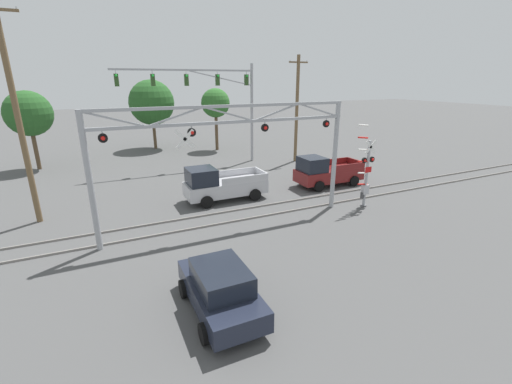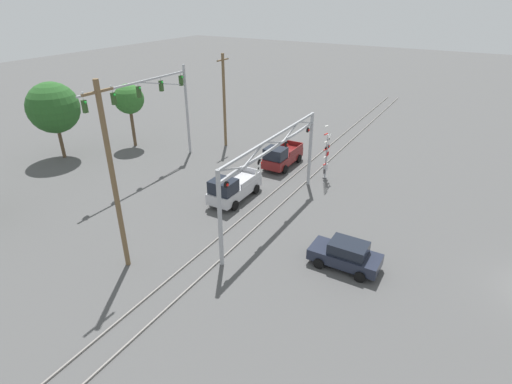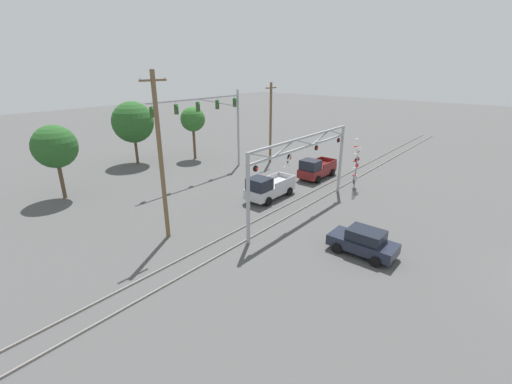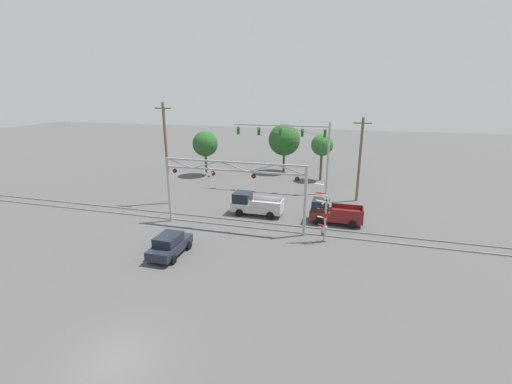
% 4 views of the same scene
% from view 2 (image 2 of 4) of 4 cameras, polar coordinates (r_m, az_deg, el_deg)
% --- Properties ---
extents(rail_track_near, '(80.00, 0.08, 0.10)m').
position_cam_2_polar(rail_track_near, '(28.30, 1.84, -3.38)').
color(rail_track_near, gray).
rests_on(rail_track_near, ground_plane).
extents(rail_track_far, '(80.00, 0.08, 0.10)m').
position_cam_2_polar(rail_track_far, '(28.91, -0.66, -2.66)').
color(rail_track_far, gray).
rests_on(rail_track_far, ground_plane).
extents(crossing_gantry, '(12.72, 0.28, 6.01)m').
position_cam_2_polar(crossing_gantry, '(26.34, 2.50, 4.20)').
color(crossing_gantry, '#9EA0A5').
rests_on(crossing_gantry, ground_plane).
extents(crossing_signal_mast, '(1.39, 0.35, 4.85)m').
position_cam_2_polar(crossing_signal_mast, '(33.66, 9.98, 4.84)').
color(crossing_signal_mast, '#9EA0A5').
rests_on(crossing_signal_mast, ground_plane).
extents(traffic_signal_span, '(11.49, 0.39, 8.40)m').
position_cam_2_polar(traffic_signal_span, '(36.08, -13.25, 12.85)').
color(traffic_signal_span, '#9EA0A5').
rests_on(traffic_signal_span, ground_plane).
extents(pickup_truck_lead, '(4.95, 2.16, 2.15)m').
position_cam_2_polar(pickup_truck_lead, '(30.04, -3.37, 0.52)').
color(pickup_truck_lead, '#B7B7BC').
rests_on(pickup_truck_lead, ground_plane).
extents(pickup_truck_following, '(4.73, 2.16, 2.15)m').
position_cam_2_polar(pickup_truck_following, '(35.96, 3.62, 5.08)').
color(pickup_truck_following, maroon).
rests_on(pickup_truck_following, ground_plane).
extents(sedan_waiting, '(2.03, 4.01, 1.64)m').
position_cam_2_polar(sedan_waiting, '(23.61, 12.71, -8.71)').
color(sedan_waiting, '#1E2333').
rests_on(sedan_waiting, ground_plane).
extents(utility_pole_left, '(1.80, 0.28, 10.62)m').
position_cam_2_polar(utility_pole_left, '(22.15, -19.72, 1.70)').
color(utility_pole_left, brown).
rests_on(utility_pole_left, ground_plane).
extents(utility_pole_right, '(1.80, 0.28, 9.08)m').
position_cam_2_polar(utility_pole_right, '(40.23, -4.56, 12.95)').
color(utility_pole_right, brown).
rests_on(utility_pole_right, ground_plane).
extents(background_tree_beyond_span, '(4.61, 4.61, 7.12)m').
position_cam_2_polar(background_tree_beyond_span, '(41.21, -26.97, 10.67)').
color(background_tree_beyond_span, brown).
rests_on(background_tree_beyond_span, ground_plane).
extents(background_tree_far_left_verge, '(2.91, 2.91, 6.28)m').
position_cam_2_polar(background_tree_far_left_verge, '(41.93, -17.70, 12.50)').
color(background_tree_far_left_verge, brown).
rests_on(background_tree_far_left_verge, ground_plane).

